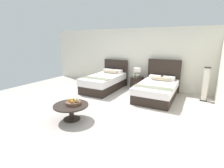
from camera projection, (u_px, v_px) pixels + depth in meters
name	position (u px, v px, depth m)	size (l,w,h in m)	color
ground_plane	(108.00, 107.00, 5.41)	(9.67, 9.28, 0.02)	#BFB3AA
wall_back	(141.00, 58.00, 7.47)	(9.67, 0.12, 2.57)	silver
bed_near_window	(105.00, 82.00, 7.22)	(1.23, 2.23, 1.18)	black
bed_near_corner	(157.00, 89.00, 6.16)	(1.34, 2.14, 1.32)	black
nightstand	(137.00, 83.00, 7.28)	(0.46, 0.41, 0.53)	black
table_lamp	(137.00, 71.00, 7.16)	(0.32, 0.32, 0.39)	beige
vase	(134.00, 75.00, 7.22)	(0.09, 0.09, 0.17)	#ADC2BF
coffee_table	(71.00, 108.00, 4.45)	(0.91, 0.91, 0.42)	black
fruit_bowl	(73.00, 102.00, 4.44)	(0.41, 0.41, 0.19)	brown
floor_lamp_corner	(205.00, 84.00, 5.80)	(0.21, 0.21, 1.19)	black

